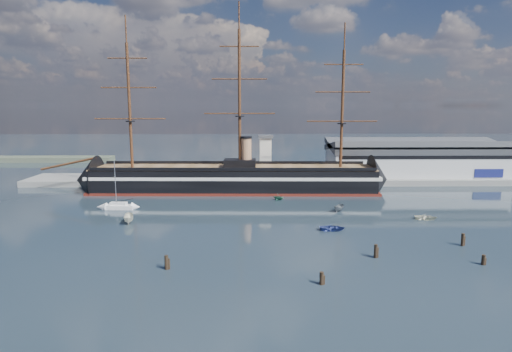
{
  "coord_description": "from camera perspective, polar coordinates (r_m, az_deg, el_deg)",
  "views": [
    {
      "loc": [
        -2.56,
        -74.21,
        26.98
      ],
      "look_at": [
        -0.86,
        35.0,
        9.0
      ],
      "focal_mm": 30.0,
      "sensor_mm": 36.0,
      "label": 1
    }
  ],
  "objects": [
    {
      "name": "piling_near_right",
      "position": [
        81.08,
        15.63,
        -10.45
      ],
      "size": [
        0.64,
        0.64,
        3.19
      ],
      "primitive_type": "cylinder",
      "color": "black",
      "rests_on": "ground"
    },
    {
      "name": "piling_far_right",
      "position": [
        93.6,
        25.8,
        -8.36
      ],
      "size": [
        0.64,
        0.64,
        3.18
      ],
      "primitive_type": "cylinder",
      "color": "black",
      "rests_on": "ground"
    },
    {
      "name": "motorboat_a",
      "position": [
        104.18,
        -16.57,
        -6.06
      ],
      "size": [
        6.81,
        3.58,
        2.59
      ],
      "primitive_type": "imported",
      "rotation": [
        0.0,
        0.0,
        0.19
      ],
      "color": "white",
      "rests_on": "ground"
    },
    {
      "name": "sailboat",
      "position": [
        118.83,
        -17.85,
        -3.82
      ],
      "size": [
        8.27,
        3.05,
        12.96
      ],
      "rotation": [
        0.0,
        0.0,
        -0.08
      ],
      "color": "white",
      "rests_on": "ground"
    },
    {
      "name": "motorboat_b",
      "position": [
        95.79,
        10.12,
        -7.16
      ],
      "size": [
        1.66,
        3.58,
        1.62
      ],
      "primitive_type": "imported",
      "rotation": [
        0.0,
        0.0,
        1.49
      ],
      "color": "#314088",
      "rests_on": "ground"
    },
    {
      "name": "piling_extra",
      "position": [
        84.47,
        28.01,
        -10.41
      ],
      "size": [
        0.64,
        0.64,
        2.49
      ],
      "primitive_type": "cylinder",
      "color": "black",
      "rests_on": "ground"
    },
    {
      "name": "warship",
      "position": [
        136.32,
        -3.71,
        -0.36
      ],
      "size": [
        113.07,
        18.39,
        53.94
      ],
      "rotation": [
        0.0,
        0.0,
        -0.02
      ],
      "color": "black",
      "rests_on": "ground"
    },
    {
      "name": "motorboat_e",
      "position": [
        110.95,
        21.68,
        -5.4
      ],
      "size": [
        2.01,
        3.42,
        1.5
      ],
      "primitive_type": "imported",
      "rotation": [
        0.0,
        0.0,
        1.33
      ],
      "color": "silver",
      "rests_on": "ground"
    },
    {
      "name": "motorboat_d",
      "position": [
        124.19,
        3.0,
        -3.21
      ],
      "size": [
        5.16,
        5.87,
        2.02
      ],
      "primitive_type": "imported",
      "rotation": [
        0.0,
        0.0,
        0.95
      ],
      "color": "#29654E",
      "rests_on": "ground"
    },
    {
      "name": "warehouse",
      "position": [
        166.76,
        20.42,
        2.22
      ],
      "size": [
        63.0,
        21.0,
        11.6
      ],
      "color": "#B7BABC",
      "rests_on": "ground"
    },
    {
      "name": "quay_tower",
      "position": [
        148.31,
        1.26,
        2.68
      ],
      "size": [
        5.0,
        5.0,
        15.0
      ],
      "color": "silver",
      "rests_on": "ground"
    },
    {
      "name": "ground",
      "position": [
        117.38,
        0.38,
        -3.94
      ],
      "size": [
        600.0,
        600.0,
        0.0
      ],
      "primitive_type": "plane",
      "color": "#19252F",
      "rests_on": "ground"
    },
    {
      "name": "quay",
      "position": [
        153.13,
        3.83,
        -0.82
      ],
      "size": [
        180.0,
        18.0,
        2.0
      ],
      "primitive_type": "cube",
      "color": "slate",
      "rests_on": "ground"
    },
    {
      "name": "piling_near_left",
      "position": [
        74.52,
        -11.83,
        -12.08
      ],
      "size": [
        0.64,
        0.64,
        3.16
      ],
      "primitive_type": "cylinder",
      "color": "black",
      "rests_on": "ground"
    },
    {
      "name": "motorboat_c",
      "position": [
        112.64,
        10.98,
        -4.68
      ],
      "size": [
        5.62,
        4.71,
        2.18
      ],
      "primitive_type": "imported",
      "rotation": [
        0.0,
        0.0,
        -0.6
      ],
      "color": "#565E66",
      "rests_on": "ground"
    },
    {
      "name": "piling_near_mid",
      "position": [
        68.06,
        8.71,
        -14.12
      ],
      "size": [
        0.64,
        0.64,
        2.73
      ],
      "primitive_type": "cylinder",
      "color": "black",
      "rests_on": "ground"
    }
  ]
}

